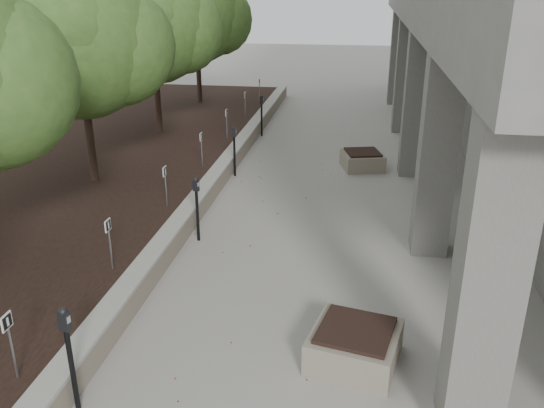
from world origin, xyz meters
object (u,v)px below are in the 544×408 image
Objects in this scene: parking_meter_4 at (234,151)px; planter_back at (362,160)px; crabapple_tree_4 at (154,49)px; parking_meter_3 at (197,209)px; planter_front at (355,345)px; parking_meter_2 at (71,360)px; crabapple_tree_5 at (197,35)px; parking_meter_5 at (262,116)px; crabapple_tree_3 at (82,73)px.

parking_meter_4 is 1.29× the size of planter_back.
parking_meter_3 is (3.40, -7.29, -2.41)m from crabapple_tree_4.
planter_front is at bearing -58.25° from crabapple_tree_4.
parking_meter_2 is at bearing -156.08° from planter_front.
crabapple_tree_4 is at bearing 138.38° from parking_meter_4.
crabapple_tree_5 reaches higher than planter_back.
parking_meter_2 is at bearing -75.45° from crabapple_tree_4.
parking_meter_3 is at bearing 100.13° from parking_meter_2.
parking_meter_5 is (-0.15, 8.76, 0.02)m from parking_meter_3.
crabapple_tree_5 is 3.72× the size of parking_meter_5.
planter_front is at bearing -66.98° from crabapple_tree_5.
parking_meter_5 is at bearing 111.55° from parking_meter_3.
crabapple_tree_3 is 9.46m from planter_front.
parking_meter_2 is at bearing -66.62° from crabapple_tree_3.
crabapple_tree_5 is (0.00, 5.00, 0.00)m from crabapple_tree_4.
planter_front is (6.78, -5.95, -2.84)m from crabapple_tree_3.
parking_meter_5 is at bearing 138.08° from planter_back.
parking_meter_2 is (3.25, -17.52, -2.35)m from crabapple_tree_5.
parking_meter_2 reaches higher than planter_front.
crabapple_tree_5 is at bearing 90.00° from crabapple_tree_4.
planter_back is (3.57, 1.25, -0.46)m from parking_meter_4.
crabapple_tree_3 and crabapple_tree_4 have the same top height.
crabapple_tree_5 is 17.97m from parking_meter_2.
planter_front is 1.08× the size of planter_back.
crabapple_tree_3 is 4.84× the size of planter_back.
crabapple_tree_3 is 7.62m from parking_meter_5.
crabapple_tree_3 is 4.51m from parking_meter_4.
crabapple_tree_5 is 8.95m from parking_meter_4.
parking_meter_5 is (0.00, 4.46, 0.00)m from parking_meter_4.
planter_back is at bearing -37.97° from parking_meter_5.
parking_meter_4 is 8.72m from planter_front.
parking_meter_4 is 3.81m from planter_back.
parking_meter_4 is (3.25, 2.01, -2.39)m from crabapple_tree_3.
parking_meter_2 is (3.25, -7.52, -2.35)m from crabapple_tree_3.
parking_meter_4 is (3.25, -2.99, -2.39)m from crabapple_tree_4.
parking_meter_5 is at bearing 63.30° from crabapple_tree_3.
parking_meter_5 is at bearing 101.74° from parking_meter_2.
parking_meter_5 is at bearing 91.02° from parking_meter_4.
crabapple_tree_4 reaches higher than parking_meter_3.
crabapple_tree_3 reaches higher than parking_meter_5.
parking_meter_2 is at bearing -88.98° from parking_meter_4.
crabapple_tree_4 is 3.81× the size of parking_meter_3.
crabapple_tree_4 is 4.47× the size of planter_front.
parking_meter_3 is 8.76m from parking_meter_5.
crabapple_tree_4 is (0.00, 5.00, 0.00)m from crabapple_tree_3.
crabapple_tree_4 is 1.00× the size of crabapple_tree_5.
parking_meter_4 is at bearing 31.70° from crabapple_tree_3.
parking_meter_2 is (3.25, -12.52, -2.35)m from crabapple_tree_4.
crabapple_tree_3 is 3.75× the size of parking_meter_4.
parking_meter_2 is 11.36m from planter_back.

